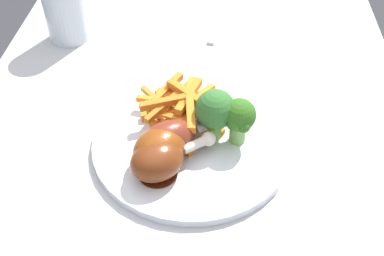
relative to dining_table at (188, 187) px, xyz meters
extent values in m
cube|color=#B7B7BC|center=(0.00, 0.00, 0.10)|extent=(1.26, 0.65, 0.03)
cylinder|color=gray|center=(0.57, -0.26, -0.27)|extent=(0.06, 0.06, 0.71)
cylinder|color=gray|center=(0.57, 0.26, -0.27)|extent=(0.06, 0.06, 0.71)
cylinder|color=silver|center=(-0.02, -0.01, 0.12)|extent=(0.27, 0.27, 0.01)
cylinder|color=#86BC49|center=(-0.01, -0.04, 0.14)|extent=(0.02, 0.02, 0.03)
sphere|color=#326C2D|center=(-0.01, -0.04, 0.17)|extent=(0.05, 0.05, 0.05)
sphere|color=#326C2D|center=(-0.03, -0.03, 0.18)|extent=(0.02, 0.02, 0.02)
sphere|color=#326C2D|center=(0.00, -0.05, 0.17)|extent=(0.02, 0.02, 0.02)
sphere|color=#326C2D|center=(-0.01, -0.06, 0.17)|extent=(0.02, 0.02, 0.02)
cylinder|color=#80B859|center=(-0.02, -0.07, 0.14)|extent=(0.02, 0.02, 0.03)
sphere|color=#2F651D|center=(-0.02, -0.07, 0.17)|extent=(0.04, 0.04, 0.04)
sphere|color=#2F651D|center=(-0.02, -0.05, 0.18)|extent=(0.02, 0.02, 0.02)
sphere|color=#2F651D|center=(-0.03, -0.06, 0.17)|extent=(0.02, 0.02, 0.02)
sphere|color=#2F651D|center=(-0.03, -0.07, 0.17)|extent=(0.02, 0.02, 0.02)
cube|color=orange|center=(0.02, 0.02, 0.13)|extent=(0.03, 0.10, 0.01)
cube|color=orange|center=(-0.01, 0.01, 0.15)|extent=(0.04, 0.09, 0.01)
cube|color=orange|center=(0.01, -0.01, 0.13)|extent=(0.05, 0.08, 0.01)
cube|color=orange|center=(0.03, 0.00, 0.14)|extent=(0.08, 0.07, 0.01)
cube|color=orange|center=(0.04, 0.04, 0.14)|extent=(0.07, 0.06, 0.01)
cube|color=#CB6A1D|center=(0.01, 0.03, 0.16)|extent=(0.04, 0.08, 0.01)
cube|color=orange|center=(0.04, 0.00, 0.16)|extent=(0.06, 0.01, 0.01)
cube|color=orange|center=(0.03, 0.02, 0.14)|extent=(0.05, 0.07, 0.01)
cube|color=orange|center=(0.03, 0.02, 0.14)|extent=(0.02, 0.11, 0.01)
cube|color=orange|center=(-0.01, -0.01, 0.16)|extent=(0.07, 0.02, 0.01)
cube|color=orange|center=(0.05, -0.01, 0.13)|extent=(0.08, 0.06, 0.01)
cube|color=orange|center=(0.03, 0.00, 0.16)|extent=(0.05, 0.06, 0.01)
cube|color=orange|center=(0.02, 0.02, 0.14)|extent=(0.08, 0.04, 0.01)
cube|color=#C9691D|center=(0.02, 0.02, 0.16)|extent=(0.10, 0.06, 0.01)
cube|color=orange|center=(0.03, 0.00, 0.16)|extent=(0.07, 0.03, 0.01)
cube|color=orange|center=(0.04, 0.01, 0.16)|extent=(0.05, 0.05, 0.01)
cube|color=orange|center=(-0.02, 0.02, 0.13)|extent=(0.07, 0.07, 0.01)
cube|color=orange|center=(0.06, 0.03, 0.15)|extent=(0.07, 0.04, 0.01)
cylinder|color=#541B11|center=(-0.05, 0.02, 0.13)|extent=(0.04, 0.04, 0.00)
ellipsoid|color=maroon|center=(-0.05, 0.02, 0.15)|extent=(0.08, 0.09, 0.05)
cylinder|color=beige|center=(-0.02, -0.03, 0.15)|extent=(0.03, 0.03, 0.01)
sphere|color=silver|center=(-0.01, -0.04, 0.15)|extent=(0.02, 0.02, 0.02)
cylinder|color=#4B1C0B|center=(-0.08, 0.03, 0.13)|extent=(0.05, 0.05, 0.00)
ellipsoid|color=maroon|center=(-0.08, 0.03, 0.15)|extent=(0.08, 0.09, 0.05)
cylinder|color=beige|center=(-0.05, -0.02, 0.15)|extent=(0.03, 0.04, 0.01)
sphere|color=silver|center=(-0.04, -0.03, 0.15)|extent=(0.02, 0.02, 0.02)
cylinder|color=#5C240B|center=(-0.06, 0.03, 0.13)|extent=(0.05, 0.05, 0.00)
ellipsoid|color=brown|center=(-0.06, 0.03, 0.15)|extent=(0.09, 0.09, 0.05)
cylinder|color=beige|center=(-0.02, -0.01, 0.15)|extent=(0.04, 0.04, 0.01)
sphere|color=silver|center=(0.00, -0.02, 0.15)|extent=(0.02, 0.02, 0.02)
cube|color=silver|center=(0.31, -0.05, 0.12)|extent=(0.19, 0.06, 0.00)
cylinder|color=silver|center=(0.23, 0.22, 0.17)|extent=(0.07, 0.07, 0.12)
camera|label=1|loc=(-0.46, -0.04, 0.57)|focal=44.04mm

